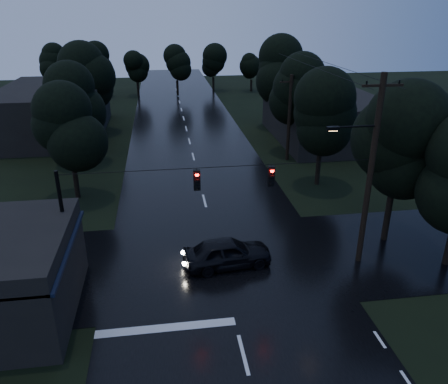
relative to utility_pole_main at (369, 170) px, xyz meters
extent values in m
cube|color=black|center=(-7.41, 19.00, -5.26)|extent=(12.00, 120.00, 0.02)
cube|color=black|center=(-7.41, 1.00, -5.26)|extent=(60.00, 9.00, 0.02)
cube|color=black|center=(-14.41, -2.00, -2.06)|extent=(0.30, 7.00, 0.15)
cylinder|color=black|center=(-14.61, -5.00, -3.76)|extent=(0.10, 0.10, 3.00)
cylinder|color=black|center=(-14.61, 1.00, -3.76)|extent=(0.10, 0.10, 3.00)
cube|color=#E9AF5D|center=(-14.46, -3.50, -2.76)|extent=(0.06, 1.60, 0.50)
cube|color=#E9AF5D|center=(-14.46, -0.80, -2.76)|extent=(0.06, 1.20, 0.50)
cube|color=black|center=(6.59, 23.00, -3.06)|extent=(10.00, 14.00, 4.40)
cube|color=black|center=(-21.41, 29.00, -2.76)|extent=(10.00, 16.00, 5.00)
cylinder|color=black|center=(0.09, 0.00, -0.26)|extent=(0.30, 0.30, 10.00)
cube|color=black|center=(0.09, 0.00, 4.14)|extent=(2.00, 0.12, 0.12)
cylinder|color=black|center=(-1.01, 0.00, 2.24)|extent=(2.20, 0.10, 0.10)
cube|color=black|center=(-2.11, 0.00, 2.19)|extent=(0.60, 0.25, 0.18)
cube|color=#FFB266|center=(-2.11, 0.00, 2.09)|extent=(0.45, 0.18, 0.03)
cylinder|color=black|center=(0.89, 17.00, -1.51)|extent=(0.30, 0.30, 7.50)
cube|color=black|center=(0.89, 17.00, 1.64)|extent=(2.00, 0.12, 0.12)
cylinder|color=black|center=(-14.91, 0.00, -2.26)|extent=(0.18, 0.18, 6.00)
cylinder|color=black|center=(-7.41, 0.00, 0.54)|extent=(15.00, 0.03, 0.03)
cube|color=black|center=(-8.61, 0.00, -0.06)|extent=(0.32, 0.25, 1.00)
sphere|color=#FF0C07|center=(-8.61, -0.15, -0.06)|extent=(0.18, 0.18, 0.18)
cube|color=black|center=(-5.01, 0.00, -0.06)|extent=(0.32, 0.25, 1.00)
sphere|color=#FF0C07|center=(-5.01, -0.15, -0.06)|extent=(0.18, 0.18, 0.18)
cylinder|color=black|center=(2.59, 2.00, -3.86)|extent=(0.36, 0.36, 2.80)
sphere|color=black|center=(2.59, 2.00, -0.46)|extent=(4.48, 4.48, 4.48)
sphere|color=black|center=(2.59, 2.00, 0.74)|extent=(4.48, 4.48, 4.48)
sphere|color=black|center=(2.59, 2.00, 1.94)|extent=(4.48, 4.48, 4.48)
cylinder|color=black|center=(-16.41, 11.00, -4.03)|extent=(0.36, 0.36, 2.45)
sphere|color=black|center=(-16.41, 11.00, -1.06)|extent=(3.92, 3.92, 3.92)
sphere|color=black|center=(-16.41, 11.00, -0.01)|extent=(3.92, 3.92, 3.92)
sphere|color=black|center=(-16.41, 11.00, 1.04)|extent=(3.92, 3.92, 3.92)
cylinder|color=black|center=(-17.01, 19.00, -3.95)|extent=(0.36, 0.36, 2.62)
sphere|color=black|center=(-17.01, 19.00, -0.76)|extent=(4.20, 4.20, 4.20)
sphere|color=black|center=(-17.01, 19.00, 0.37)|extent=(4.20, 4.20, 4.20)
sphere|color=black|center=(-17.01, 19.00, 1.49)|extent=(4.20, 4.20, 4.20)
cylinder|color=black|center=(-17.61, 29.00, -3.86)|extent=(0.36, 0.36, 2.80)
sphere|color=black|center=(-17.61, 29.00, -0.46)|extent=(4.48, 4.48, 4.48)
sphere|color=black|center=(-17.61, 29.00, 0.74)|extent=(4.48, 4.48, 4.48)
sphere|color=black|center=(-17.61, 29.00, 1.94)|extent=(4.48, 4.48, 4.48)
cylinder|color=black|center=(1.59, 11.00, -3.95)|extent=(0.36, 0.36, 2.62)
sphere|color=black|center=(1.59, 11.00, -0.76)|extent=(4.20, 4.20, 4.20)
sphere|color=black|center=(1.59, 11.00, 0.37)|extent=(4.20, 4.20, 4.20)
sphere|color=black|center=(1.59, 11.00, 1.49)|extent=(4.20, 4.20, 4.20)
cylinder|color=black|center=(2.19, 19.00, -3.86)|extent=(0.36, 0.36, 2.80)
sphere|color=black|center=(2.19, 19.00, -0.46)|extent=(4.48, 4.48, 4.48)
sphere|color=black|center=(2.19, 19.00, 0.74)|extent=(4.48, 4.48, 4.48)
sphere|color=black|center=(2.19, 19.00, 1.94)|extent=(4.48, 4.48, 4.48)
cylinder|color=black|center=(2.79, 29.00, -3.77)|extent=(0.36, 0.36, 2.97)
sphere|color=black|center=(2.79, 29.00, -0.16)|extent=(4.76, 4.76, 4.76)
sphere|color=black|center=(2.79, 29.00, 1.12)|extent=(4.76, 4.76, 4.76)
sphere|color=black|center=(2.79, 29.00, 2.39)|extent=(4.76, 4.76, 4.76)
imported|color=black|center=(-7.05, 0.52, -4.47)|extent=(4.82, 2.37, 1.58)
camera|label=1|loc=(-10.10, -19.15, 7.52)|focal=35.00mm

